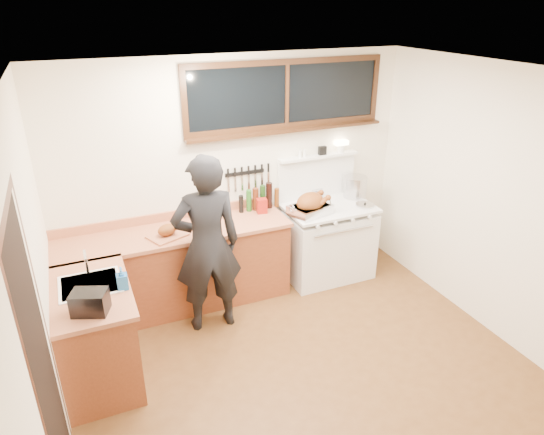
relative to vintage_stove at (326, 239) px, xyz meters
name	(u,v)px	position (x,y,z in m)	size (l,w,h in m)	color
ground_plane	(303,368)	(-1.00, -1.41, -0.48)	(4.00, 3.50, 0.02)	#583417
room_shell	(309,201)	(-1.00, -1.41, 1.18)	(4.10, 3.60, 2.65)	white
counter_back	(177,268)	(-1.80, 0.04, -0.01)	(2.44, 0.64, 1.00)	brown
counter_left	(96,334)	(-2.70, -0.79, -0.01)	(0.64, 1.09, 0.90)	brown
sink_unit	(91,290)	(-2.68, -0.71, 0.38)	(0.50, 0.45, 0.37)	white
vintage_stove	(326,239)	(0.00, 0.00, 0.00)	(1.02, 0.74, 1.57)	white
back_window	(287,103)	(-0.40, 0.31, 1.60)	(2.32, 0.13, 0.77)	black
left_doorway	(46,374)	(-2.99, -1.96, 0.62)	(0.02, 1.04, 2.17)	black
knife_strip	(247,174)	(-0.88, 0.32, 0.84)	(0.52, 0.03, 0.28)	black
man	(207,245)	(-1.58, -0.44, 0.45)	(0.70, 0.48, 1.83)	black
soap_bottle	(122,278)	(-2.43, -0.88, 0.53)	(0.09, 0.10, 0.20)	#2165A9
toaster	(90,302)	(-2.70, -1.13, 0.52)	(0.31, 0.26, 0.18)	black
cutting_board	(168,232)	(-1.88, -0.07, 0.49)	(0.44, 0.39, 0.13)	#B66B48
roast_turkey	(311,205)	(-0.30, -0.12, 0.54)	(0.51, 0.43, 0.25)	silver
stockpot	(355,187)	(0.43, 0.12, 0.56)	(0.35, 0.35, 0.26)	silver
saucepan	(317,193)	(0.00, 0.29, 0.49)	(0.19, 0.28, 0.11)	silver
pot_lid	(365,205)	(0.39, -0.18, 0.45)	(0.26, 0.26, 0.04)	silver
coffee_tin	(262,206)	(-0.79, 0.11, 0.52)	(0.12, 0.11, 0.17)	maroon
pitcher	(215,212)	(-1.31, 0.18, 0.51)	(0.10, 0.10, 0.15)	white
bottle_cluster	(261,198)	(-0.76, 0.22, 0.56)	(0.49, 0.07, 0.30)	black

